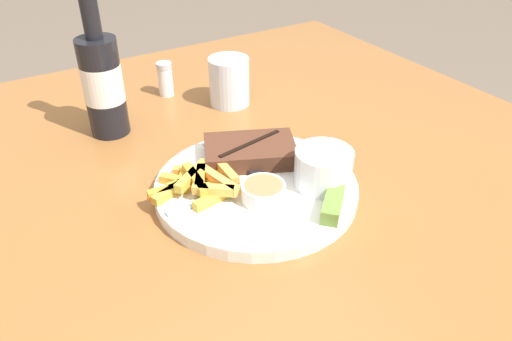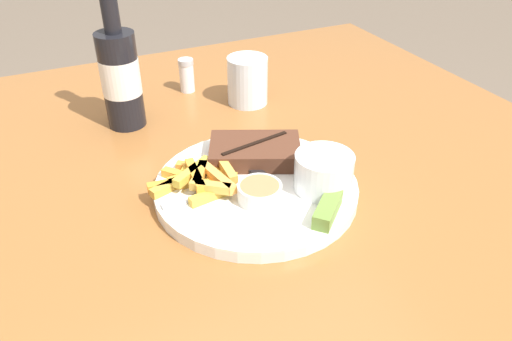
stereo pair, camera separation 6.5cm
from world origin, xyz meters
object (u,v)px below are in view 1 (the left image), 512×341
Objects in this scene: steak_portion at (250,151)px; coleslaw_cup at (323,166)px; salt_shaker at (165,79)px; dipping_sauce_cup at (263,191)px; dinner_plate at (256,188)px; knife_utensil at (247,169)px; drinking_glass at (229,81)px; fork_utensil at (210,199)px; beer_bottle at (102,81)px; pickle_spear at (333,204)px.

coleslaw_cup reaches higher than steak_portion.
dipping_sauce_cup is at bearing -94.92° from salt_shaker.
knife_utensil reaches higher than dinner_plate.
coleslaw_cup reaches higher than dinner_plate.
drinking_glass is (0.12, 0.31, 0.01)m from dipping_sauce_cup.
salt_shaker is at bearing 73.26° from fork_utensil.
knife_utensil is 2.55× the size of salt_shaker.
beer_bottle is (-0.12, 0.28, 0.08)m from dinner_plate.
pickle_spear reaches higher than dinner_plate.
salt_shaker is (-0.09, 0.10, -0.01)m from drinking_glass.
coleslaw_cup is at bearing -82.54° from salt_shaker.
drinking_glass is (0.18, 0.27, 0.02)m from fork_utensil.
steak_portion is at bearing -89.53° from salt_shaker.
drinking_glass reaches higher than salt_shaker.
coleslaw_cup is 1.35× the size of dipping_sauce_cup.
coleslaw_cup reaches higher than dipping_sauce_cup.
fork_utensil is at bearing 104.90° from knife_utensil.
fork_utensil is at bearing -123.66° from drinking_glass.
dinner_plate is at bearing 147.45° from coleslaw_cup.
steak_portion is at bearing 29.13° from fork_utensil.
pickle_spear is 0.42m from beer_bottle.
drinking_glass reaches higher than dipping_sauce_cup.
drinking_glass is (0.22, -0.01, -0.05)m from beer_bottle.
steak_portion is 2.65× the size of dipping_sauce_cup.
beer_bottle is at bearing 108.10° from dipping_sauce_cup.
fork_utensil is at bearing -148.64° from steak_portion.
pickle_spear is at bearing -64.07° from dinner_plate.
beer_bottle is at bearing 122.41° from steak_portion.
beer_bottle is 3.99× the size of salt_shaker.
fork_utensil is 0.09m from knife_utensil.
dipping_sauce_cup is at bearing -111.42° from drinking_glass.
drinking_glass is (0.11, 0.27, 0.03)m from dinner_plate.
dipping_sauce_cup reaches higher than knife_utensil.
dinner_plate is 4.36× the size of pickle_spear.
dipping_sauce_cup is 0.90× the size of salt_shaker.
fork_utensil is 2.07× the size of salt_shaker.
fork_utensil is (-0.07, -0.00, 0.01)m from dinner_plate.
salt_shaker is (-0.05, 0.41, -0.01)m from coleslaw_cup.
drinking_glass is (0.03, 0.32, -0.00)m from coleslaw_cup.
dipping_sauce_cup is (-0.01, -0.04, 0.02)m from dinner_plate.
pickle_spear is 0.14m from knife_utensil.
salt_shaker is (0.10, 0.37, 0.01)m from fork_utensil.
drinking_glass is at bearing -2.39° from beer_bottle.
coleslaw_cup is 1.23× the size of pickle_spear.
steak_portion reaches higher than dinner_plate.
drinking_glass reaches higher than pickle_spear.
coleslaw_cup is 1.21× the size of salt_shaker.
steak_portion is 0.16m from pickle_spear.
coleslaw_cup is 0.42m from salt_shaker.
drinking_glass is at bearing 68.13° from dinner_plate.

